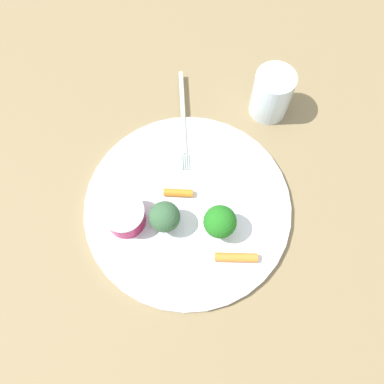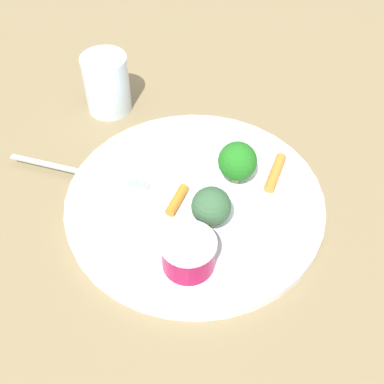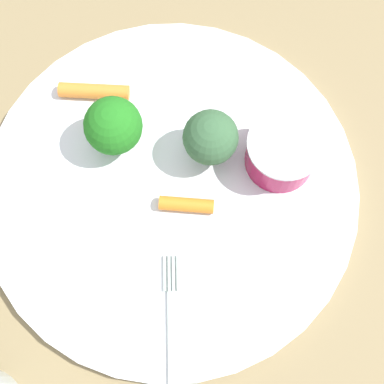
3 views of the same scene
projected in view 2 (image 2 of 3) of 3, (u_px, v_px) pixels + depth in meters
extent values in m
plane|color=olive|center=(195.00, 205.00, 0.61)|extent=(2.40, 2.40, 0.00)
cylinder|color=white|center=(195.00, 202.00, 0.61)|extent=(0.31, 0.31, 0.01)
cylinder|color=maroon|center=(188.00, 254.00, 0.53)|extent=(0.06, 0.06, 0.04)
cylinder|color=silver|center=(188.00, 243.00, 0.52)|extent=(0.06, 0.06, 0.00)
cylinder|color=#94A86C|center=(236.00, 176.00, 0.62)|extent=(0.01, 0.01, 0.02)
sphere|color=#21741D|center=(237.00, 161.00, 0.60)|extent=(0.05, 0.05, 0.05)
cylinder|color=#7DB772|center=(211.00, 220.00, 0.57)|extent=(0.01, 0.01, 0.02)
sphere|color=#365E3A|center=(211.00, 206.00, 0.55)|extent=(0.04, 0.04, 0.04)
cylinder|color=orange|center=(177.00, 200.00, 0.60)|extent=(0.05, 0.02, 0.01)
cylinder|color=orange|center=(275.00, 173.00, 0.62)|extent=(0.06, 0.02, 0.01)
cube|color=#ACC1B6|center=(68.00, 169.00, 0.64)|extent=(0.05, 0.16, 0.00)
cube|color=#ACC1B6|center=(140.00, 182.00, 0.62)|extent=(0.01, 0.03, 0.00)
cube|color=#ACC1B6|center=(139.00, 184.00, 0.62)|extent=(0.01, 0.03, 0.00)
cube|color=#ACC1B6|center=(138.00, 186.00, 0.62)|extent=(0.01, 0.03, 0.00)
cube|color=#ACC1B6|center=(137.00, 188.00, 0.61)|extent=(0.01, 0.03, 0.00)
cylinder|color=silver|center=(107.00, 84.00, 0.71)|extent=(0.06, 0.06, 0.08)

